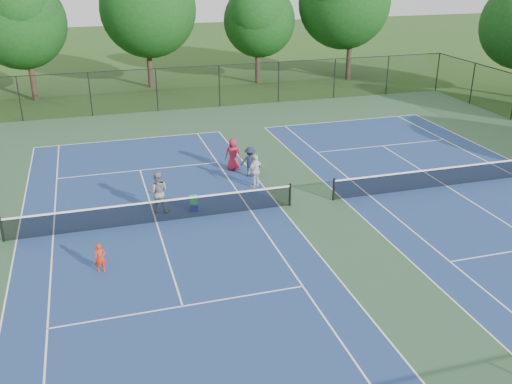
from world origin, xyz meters
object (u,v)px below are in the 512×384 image
object	(u,v)px
child_player	(100,258)
tree_back_b	(145,4)
instructor	(158,192)
bystander_c	(233,154)
ball_hopper	(194,200)
bystander_a	(256,171)
bystander_b	(250,162)
ball_crate	(194,207)
tree_back_a	(23,18)
tree_back_c	(258,17)

from	to	relation	value
child_player	tree_back_b	bearing A→B (deg)	75.54
instructor	bystander_c	bearing A→B (deg)	-122.35
bystander_c	ball_hopper	world-z (taller)	bystander_c
tree_back_b	bystander_a	world-z (taller)	tree_back_b
bystander_b	bystander_a	bearing A→B (deg)	113.89
bystander_c	ball_crate	xyz separation A→B (m)	(-2.92, -4.40, -0.69)
tree_back_b	bystander_b	bearing A→B (deg)	-84.16
bystander_a	ball_crate	bearing A→B (deg)	-2.10
tree_back_b	child_player	bearing A→B (deg)	-100.37
tree_back_a	tree_back_c	world-z (taller)	tree_back_a
tree_back_a	ball_hopper	size ratio (longest dim) A/B	24.22
tree_back_c	child_player	world-z (taller)	tree_back_c
bystander_a	bystander_c	xyz separation A→B (m)	(-0.45, 2.57, 0.02)
bystander_b	ball_hopper	xyz separation A→B (m)	(-3.50, -3.25, -0.27)
instructor	bystander_a	distance (m)	5.07
ball_crate	bystander_b	bearing A→B (deg)	42.86
instructor	bystander_b	size ratio (longest dim) A/B	1.20
child_player	bystander_b	bearing A→B (deg)	40.01
tree_back_b	ball_crate	size ratio (longest dim) A/B	29.01
child_player	bystander_b	distance (m)	10.63
child_player	bystander_c	bearing A→B (deg)	46.41
tree_back_b	bystander_a	xyz separation A→B (m)	(2.12, -23.45, -5.77)
ball_crate	tree_back_b	bearing A→B (deg)	87.17
bystander_c	ball_hopper	size ratio (longest dim) A/B	4.49
child_player	bystander_b	xyz separation A→B (m)	(7.63, 7.40, 0.22)
bystander_c	ball_hopper	bearing A→B (deg)	65.63
bystander_b	ball_hopper	bearing A→B (deg)	72.20
child_player	tree_back_c	bearing A→B (deg)	59.07
tree_back_b	tree_back_a	bearing A→B (deg)	-167.47
tree_back_a	bystander_c	size ratio (longest dim) A/B	5.39
tree_back_b	bystander_b	xyz separation A→B (m)	(2.25, -22.03, -5.82)
instructor	ball_crate	world-z (taller)	instructor
ball_crate	ball_hopper	size ratio (longest dim) A/B	0.91
instructor	bystander_a	bearing A→B (deg)	-148.02
tree_back_c	ball_hopper	distance (m)	26.82
bystander_b	child_player	bearing A→B (deg)	73.45
tree_back_b	bystander_b	size ratio (longest dim) A/B	6.47
tree_back_a	ball_crate	size ratio (longest dim) A/B	26.48
tree_back_a	ball_crate	world-z (taller)	tree_back_a
tree_back_c	bystander_c	size ratio (longest dim) A/B	4.95
bystander_a	tree_back_b	bearing A→B (deg)	-115.45
tree_back_b	instructor	size ratio (longest dim) A/B	5.39
instructor	child_player	bearing A→B (deg)	74.19
bystander_c	bystander_b	bearing A→B (deg)	126.11
child_player	bystander_a	xyz separation A→B (m)	(7.50, 5.98, 0.27)
ball_crate	ball_hopper	xyz separation A→B (m)	(0.00, 0.00, 0.35)
tree_back_b	instructor	xyz separation A→B (m)	(-2.72, -24.94, -5.66)
tree_back_b	bystander_a	bearing A→B (deg)	-84.84
bystander_a	child_player	bearing A→B (deg)	7.95
bystander_a	ball_crate	xyz separation A→B (m)	(-3.37, -1.83, -0.67)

